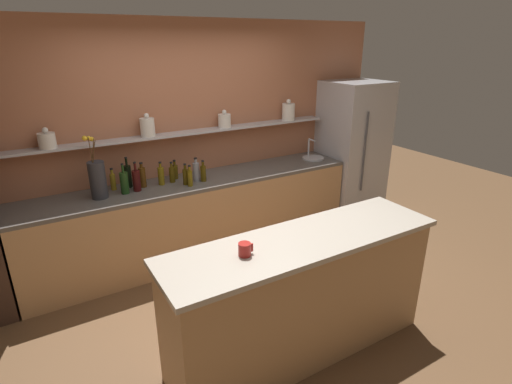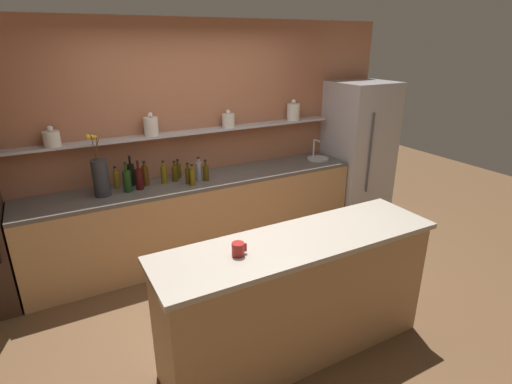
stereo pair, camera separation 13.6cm
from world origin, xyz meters
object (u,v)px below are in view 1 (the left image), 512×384
Objects in this scene: flower_vase at (98,179)px; bottle_spirit_11 at (196,171)px; bottle_oil_3 at (203,173)px; bottle_oil_10 at (172,174)px; sink_fixture at (313,157)px; bottle_wine_0 at (124,182)px; coffee_mug at (245,249)px; bottle_oil_1 at (175,171)px; bottle_wine_5 at (137,180)px; refrigerator at (352,152)px; bottle_spirit_6 at (142,177)px; bottle_oil_9 at (190,178)px; bottle_oil_7 at (113,181)px; bottle_wine_2 at (128,176)px; bottle_oil_8 at (186,176)px; bottle_oil_4 at (161,176)px.

bottle_spirit_11 is (1.01, -0.02, -0.09)m from flower_vase.
bottle_oil_3 is 1.03× the size of bottle_oil_10.
bottle_wine_0 is (-2.42, -0.02, 0.09)m from sink_fixture.
coffee_mug is (-0.43, -1.85, 0.04)m from bottle_spirit_11.
bottle_oil_1 reaches higher than coffee_mug.
bottle_oil_10 is (0.40, 0.07, -0.02)m from bottle_wine_5.
refrigerator is at bearing -0.53° from bottle_wine_0.
bottle_wine_5 is 1.15× the size of bottle_spirit_6.
coffee_mug is at bearing -103.01° from bottle_spirit_11.
bottle_oil_3 is 0.76× the size of bottle_wine_5.
coffee_mug is (0.14, -1.95, 0.03)m from bottle_spirit_6.
flower_vase is at bearing 179.06° from bottle_spirit_11.
bottle_oil_1 is at bearing 11.56° from flower_vase.
bottle_wine_0 reaches higher than bottle_oil_9.
sink_fixture is 1.20× the size of bottle_oil_7.
bottle_oil_7 is at bearing 172.02° from bottle_oil_10.
bottle_oil_3 is 1.86m from coffee_mug.
refrigerator reaches higher than sink_fixture.
refrigerator reaches higher than flower_vase.
bottle_spirit_11 is (0.69, -0.18, -0.02)m from bottle_wine_2.
bottle_wine_0 is 1.17× the size of bottle_spirit_6.
bottle_oil_10 is (-0.31, 0.14, -0.00)m from bottle_oil_3.
bottle_oil_1 is at bearing 175.09° from sink_fixture.
bottle_oil_7 is at bearing 142.70° from bottle_wine_5.
bottle_wine_5 is (0.12, 0.01, -0.00)m from bottle_wine_0.
bottle_wine_0 is 1.36× the size of bottle_oil_10.
bottle_wine_2 reaches higher than bottle_spirit_6.
sink_fixture is (-0.64, 0.05, 0.01)m from refrigerator.
bottle_wine_2 is 0.15m from bottle_spirit_6.
sink_fixture is 1.80m from bottle_oil_8.
flower_vase reaches higher than bottle_oil_9.
bottle_oil_7 is at bearing 166.70° from bottle_spirit_6.
bottle_spirit_11 is (0.25, -0.09, 0.02)m from bottle_oil_10.
bottle_wine_0 is 0.12m from bottle_wine_5.
bottle_wine_0 is 1.45× the size of bottle_oil_1.
bottle_oil_1 is 0.25m from bottle_oil_8.
bottle_oil_10 is at bearing 178.28° from sink_fixture.
flower_vase reaches higher than bottle_wine_0.
bottle_oil_7 is (-0.16, -0.00, -0.03)m from bottle_wine_2.
bottle_wine_5 is (-0.71, 0.07, 0.02)m from bottle_oil_3.
flower_vase is 0.65m from bottle_oil_4.
bottle_wine_5 reaches higher than bottle_oil_1.
bottle_spirit_6 is at bearing 158.73° from bottle_oil_8.
bottle_spirit_6 is at bearing 170.52° from bottle_oil_4.
bottle_oil_1 is (-1.82, 0.16, 0.06)m from sink_fixture.
bottle_oil_4 reaches higher than bottle_oil_7.
bottle_oil_8 is at bearing -6.17° from bottle_wine_0.
bottle_spirit_6 reaches higher than bottle_oil_4.
bottle_wine_2 is at bearing 97.44° from coffee_mug.
bottle_oil_4 reaches higher than bottle_oil_3.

